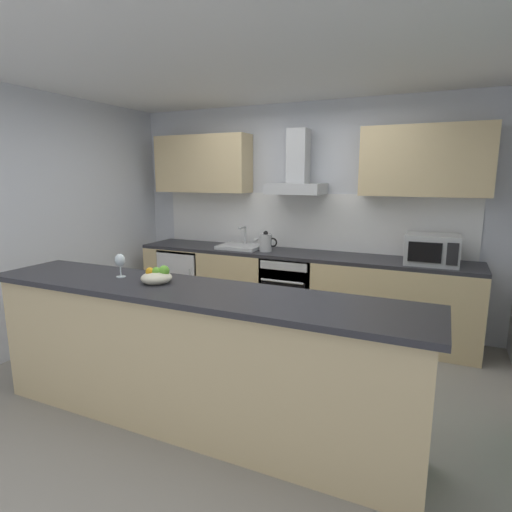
% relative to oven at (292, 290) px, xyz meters
% --- Properties ---
extents(ground, '(5.44, 4.50, 0.02)m').
position_rel_oven_xyz_m(ground, '(0.03, -1.40, -0.47)').
color(ground, gray).
extents(ceiling, '(5.44, 4.50, 0.02)m').
position_rel_oven_xyz_m(ceiling, '(0.03, -1.40, 2.15)').
color(ceiling, white).
extents(wall_back, '(5.44, 0.12, 2.60)m').
position_rel_oven_xyz_m(wall_back, '(0.03, 0.41, 0.84)').
color(wall_back, silver).
rests_on(wall_back, ground).
extents(wall_left, '(0.12, 4.50, 2.60)m').
position_rel_oven_xyz_m(wall_left, '(-2.25, -1.40, 0.84)').
color(wall_left, silver).
rests_on(wall_left, ground).
extents(backsplash_tile, '(3.77, 0.02, 0.66)m').
position_rel_oven_xyz_m(backsplash_tile, '(0.03, 0.33, 0.77)').
color(backsplash_tile, white).
extents(counter_back, '(3.90, 0.60, 0.90)m').
position_rel_oven_xyz_m(counter_back, '(0.03, 0.03, -0.01)').
color(counter_back, '#D1B784').
rests_on(counter_back, ground).
extents(counter_island, '(3.23, 0.64, 1.02)m').
position_rel_oven_xyz_m(counter_island, '(0.01, -2.12, 0.05)').
color(counter_island, '#D1B784').
rests_on(counter_island, ground).
extents(upper_cabinets, '(3.85, 0.32, 0.70)m').
position_rel_oven_xyz_m(upper_cabinets, '(0.03, 0.18, 1.45)').
color(upper_cabinets, '#D1B784').
extents(oven, '(0.60, 0.62, 0.80)m').
position_rel_oven_xyz_m(oven, '(0.00, 0.00, 0.00)').
color(oven, slate).
rests_on(oven, ground).
extents(refrigerator, '(0.58, 0.60, 0.85)m').
position_rel_oven_xyz_m(refrigerator, '(-1.42, -0.00, -0.03)').
color(refrigerator, white).
rests_on(refrigerator, ground).
extents(microwave, '(0.50, 0.38, 0.30)m').
position_rel_oven_xyz_m(microwave, '(1.47, -0.03, 0.59)').
color(microwave, '#B7BABC').
rests_on(microwave, counter_back).
extents(sink, '(0.50, 0.40, 0.26)m').
position_rel_oven_xyz_m(sink, '(-0.67, 0.01, 0.47)').
color(sink, silver).
rests_on(sink, counter_back).
extents(kettle, '(0.29, 0.15, 0.24)m').
position_rel_oven_xyz_m(kettle, '(-0.31, -0.03, 0.55)').
color(kettle, '#B7BABC').
rests_on(kettle, counter_back).
extents(range_hood, '(0.62, 0.45, 0.72)m').
position_rel_oven_xyz_m(range_hood, '(0.00, 0.13, 1.33)').
color(range_hood, '#B7BABC').
extents(wine_glass, '(0.08, 0.08, 0.18)m').
position_rel_oven_xyz_m(wine_glass, '(-0.63, -2.07, 0.68)').
color(wine_glass, silver).
rests_on(wine_glass, counter_island).
extents(fruit_bowl, '(0.22, 0.22, 0.13)m').
position_rel_oven_xyz_m(fruit_bowl, '(-0.28, -2.09, 0.60)').
color(fruit_bowl, beige).
rests_on(fruit_bowl, counter_island).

